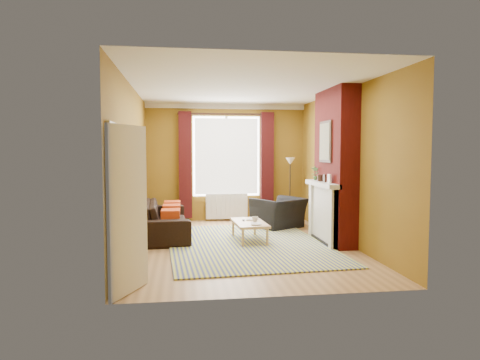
# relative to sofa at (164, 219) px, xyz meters

# --- Properties ---
(ground) EXTENTS (5.50, 5.50, 0.00)m
(ground) POSITION_rel_sofa_xyz_m (1.42, -1.00, -0.34)
(ground) COLOR #997145
(ground) RESTS_ON ground
(room_walls) EXTENTS (3.82, 5.54, 2.83)m
(room_walls) POSITION_rel_sofa_xyz_m (2.05, -0.71, 1.04)
(room_walls) COLOR brown
(room_walls) RESTS_ON ground
(striped_rug) EXTENTS (2.98, 3.98, 0.02)m
(striped_rug) POSITION_rel_sofa_xyz_m (1.51, -0.99, -0.33)
(striped_rug) COLOR #344090
(striped_rug) RESTS_ON ground
(sofa) EXTENTS (1.05, 2.38, 0.68)m
(sofa) POSITION_rel_sofa_xyz_m (0.00, 0.00, 0.00)
(sofa) COLOR black
(sofa) RESTS_ON ground
(armchair) EXTENTS (1.32, 1.28, 0.65)m
(armchair) POSITION_rel_sofa_xyz_m (2.46, 0.58, -0.01)
(armchair) COLOR black
(armchair) RESTS_ON ground
(coffee_table) EXTENTS (0.61, 1.13, 0.37)m
(coffee_table) POSITION_rel_sofa_xyz_m (1.60, -0.71, -0.01)
(coffee_table) COLOR tan
(coffee_table) RESTS_ON ground
(wicker_stool) EXTENTS (0.51, 0.51, 0.49)m
(wicker_stool) POSITION_rel_sofa_xyz_m (2.10, 1.14, -0.09)
(wicker_stool) COLOR olive
(wicker_stool) RESTS_ON ground
(floor_lamp) EXTENTS (0.27, 0.27, 1.52)m
(floor_lamp) POSITION_rel_sofa_xyz_m (2.87, 1.23, 0.86)
(floor_lamp) COLOR black
(floor_lamp) RESTS_ON ground
(book_a) EXTENTS (0.21, 0.26, 0.02)m
(book_a) POSITION_rel_sofa_xyz_m (1.58, -1.02, 0.04)
(book_a) COLOR #999999
(book_a) RESTS_ON coffee_table
(book_b) EXTENTS (0.28, 0.31, 0.02)m
(book_b) POSITION_rel_sofa_xyz_m (1.61, -0.46, 0.03)
(book_b) COLOR #999999
(book_b) RESTS_ON coffee_table
(mug) EXTENTS (0.12, 0.12, 0.10)m
(mug) POSITION_rel_sofa_xyz_m (1.70, -0.77, 0.08)
(mug) COLOR #999999
(mug) RESTS_ON coffee_table
(tv_remote) EXTENTS (0.06, 0.16, 0.02)m
(tv_remote) POSITION_rel_sofa_xyz_m (1.51, -0.57, 0.04)
(tv_remote) COLOR #262628
(tv_remote) RESTS_ON coffee_table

